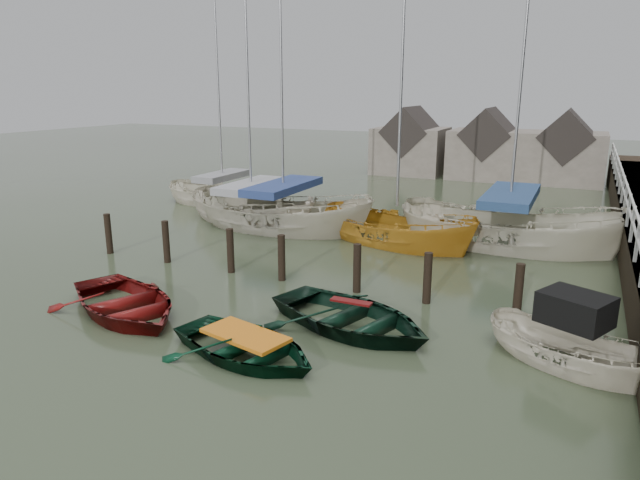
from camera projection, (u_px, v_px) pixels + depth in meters
The scene contains 12 objects.
ground at pixel (266, 323), 13.94m from camera, with size 120.00×120.00×0.00m, color #2F3924.
mooring_pilings at pixel (284, 265), 16.89m from camera, with size 13.72×0.22×1.80m.
far_sheds at pixel (485, 148), 35.88m from camera, with size 14.00×4.08×4.39m.
rowboat_red at pixel (126, 314), 14.51m from camera, with size 3.07×4.30×0.89m, color #5E0E0D.
rowboat_green at pixel (246, 357), 12.21m from camera, with size 2.61×3.65×0.76m, color black.
rowboat_dkgreen at pixel (351, 329), 13.63m from camera, with size 3.08×4.31×0.89m, color black.
motorboat at pixel (569, 361), 11.78m from camera, with size 3.97×2.88×2.24m.
sailboat_a at pixel (252, 222), 24.20m from camera, with size 7.48×4.62×10.83m.
sailboat_b at pixel (284, 228), 23.17m from camera, with size 7.70×2.90×12.06m.
sailboat_c at pixel (396, 242), 21.16m from camera, with size 7.02×4.31×11.10m.
sailboat_d at pixel (507, 245), 20.70m from camera, with size 8.40×3.78×13.30m.
sailboat_e at pixel (223, 203), 28.12m from camera, with size 6.16×2.56×10.75m.
Camera 1 is at (6.65, -11.17, 5.59)m, focal length 32.00 mm.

